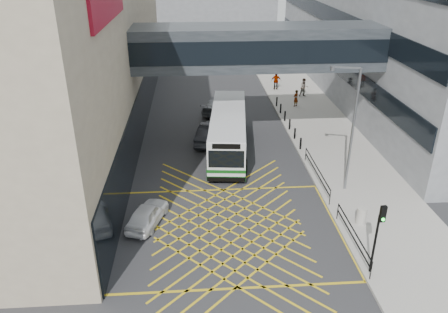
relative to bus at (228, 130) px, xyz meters
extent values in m
plane|color=#333335|center=(-0.78, -10.52, -1.65)|extent=(120.00, 120.00, 0.00)
cube|color=black|center=(-6.74, 5.48, 0.35)|extent=(0.10, 41.50, 4.00)
cube|color=maroon|center=(-6.70, -6.52, 9.85)|extent=(0.18, 9.00, 1.80)
cube|color=black|center=(11.18, 13.48, 2.35)|extent=(0.10, 43.50, 1.60)
cube|color=black|center=(11.18, 13.48, 6.35)|extent=(0.10, 43.50, 1.60)
cube|color=#2F3439|center=(2.22, 1.48, 5.85)|extent=(20.00, 4.00, 3.00)
cube|color=black|center=(2.22, -0.54, 5.85)|extent=(19.50, 0.06, 1.60)
cube|color=black|center=(2.22, 3.50, 5.85)|extent=(19.50, 0.06, 1.60)
cube|color=#AAA59C|center=(8.22, 4.48, -1.57)|extent=(6.00, 54.00, 0.16)
cube|color=gold|center=(-0.78, -10.52, -1.65)|extent=(12.00, 9.00, 0.01)
cube|color=silver|center=(-0.01, -0.11, 0.03)|extent=(3.58, 11.09, 2.67)
cube|color=#0E4813|center=(-0.01, -0.11, -1.14)|extent=(3.63, 11.14, 0.34)
cube|color=#0E4813|center=(-0.01, -0.11, -0.61)|extent=(3.65, 11.14, 0.22)
cube|color=black|center=(0.05, 0.48, 0.38)|extent=(3.50, 9.72, 1.04)
cube|color=black|center=(-0.57, -5.51, 0.28)|extent=(2.27, 0.31, 1.19)
cube|color=black|center=(-0.57, -5.53, 1.17)|extent=(1.78, 0.24, 0.35)
cube|color=silver|center=(-0.01, -0.11, 1.38)|extent=(3.55, 10.99, 0.10)
cube|color=black|center=(-0.57, -5.53, -1.16)|extent=(2.47, 0.35, 0.30)
cube|color=black|center=(0.55, 5.30, -1.16)|extent=(2.47, 0.35, 0.30)
cylinder|color=black|center=(-1.62, -3.53, -1.16)|extent=(0.38, 1.01, 0.99)
cylinder|color=black|center=(0.86, -3.79, -1.16)|extent=(0.38, 1.01, 0.99)
cylinder|color=black|center=(-0.93, 3.17, -1.16)|extent=(0.38, 1.01, 0.99)
cylinder|color=black|center=(1.56, 2.91, -1.16)|extent=(0.38, 1.01, 0.99)
imported|color=white|center=(-5.28, -9.49, -1.03)|extent=(2.73, 4.18, 1.23)
imported|color=#222328|center=(-1.18, 1.66, -0.86)|extent=(3.28, 5.42, 1.59)
imported|color=gray|center=(-0.22, 8.66, -0.89)|extent=(3.82, 5.28, 1.51)
cylinder|color=black|center=(5.57, -14.48, 0.09)|extent=(0.12, 0.12, 3.16)
cube|color=black|center=(5.60, -14.68, 1.85)|extent=(0.28, 0.19, 0.79)
sphere|color=#19E533|center=(5.60, -14.77, 1.62)|extent=(0.16, 0.16, 0.15)
cylinder|color=slate|center=(6.91, -6.68, 2.38)|extent=(0.19, 0.19, 7.75)
cube|color=slate|center=(6.16, -6.48, 6.26)|extent=(1.53, 0.48, 0.10)
cylinder|color=slate|center=(5.41, -6.29, 6.18)|extent=(0.33, 0.33, 0.24)
cylinder|color=#ADA89E|center=(6.54, -10.52, -1.01)|extent=(0.56, 0.56, 0.96)
cube|color=black|center=(5.37, -12.52, -0.54)|extent=(0.05, 5.00, 0.05)
cube|color=black|center=(5.37, -12.52, -0.94)|extent=(0.05, 5.00, 0.05)
cube|color=black|center=(5.37, -5.52, -0.54)|extent=(0.05, 6.00, 0.05)
cube|color=black|center=(5.37, -5.52, -0.94)|extent=(0.05, 6.00, 0.05)
cylinder|color=black|center=(5.37, -15.02, -0.99)|extent=(0.04, 0.04, 1.00)
cylinder|color=black|center=(5.37, -10.02, -0.99)|extent=(0.04, 0.04, 1.00)
cylinder|color=black|center=(5.37, -8.52, -0.99)|extent=(0.04, 0.04, 1.00)
cylinder|color=black|center=(5.37, -2.52, -0.99)|extent=(0.04, 0.04, 1.00)
cylinder|color=black|center=(5.47, -0.52, -1.04)|extent=(0.14, 0.14, 0.90)
cylinder|color=black|center=(5.47, 1.48, -1.04)|extent=(0.14, 0.14, 0.90)
cylinder|color=black|center=(5.47, 3.48, -1.04)|extent=(0.14, 0.14, 0.90)
cylinder|color=black|center=(5.47, 5.48, -1.04)|extent=(0.14, 0.14, 0.90)
cylinder|color=black|center=(5.47, 7.48, -1.04)|extent=(0.14, 0.14, 0.90)
cylinder|color=black|center=(5.47, 9.48, -1.04)|extent=(0.14, 0.14, 0.90)
imported|color=gray|center=(7.27, 9.34, -0.69)|extent=(0.78, 0.74, 1.59)
imported|color=gray|center=(8.76, 12.30, -0.56)|extent=(0.97, 0.63, 1.87)
imported|color=gray|center=(6.37, 14.96, -0.55)|extent=(1.15, 0.62, 1.87)
camera|label=1|loc=(-2.48, -30.23, 12.34)|focal=35.00mm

